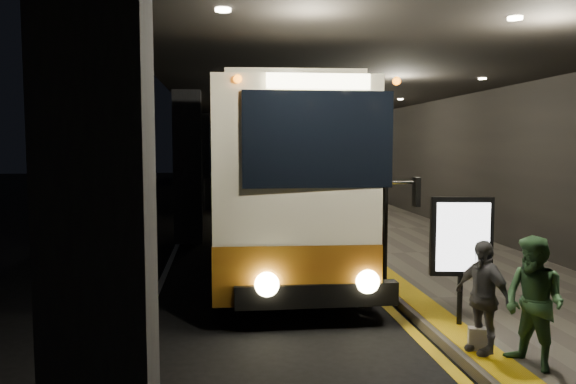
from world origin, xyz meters
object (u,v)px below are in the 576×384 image
passenger_waiting_grey (482,297)px  info_sign (462,239)px  bag_plain (478,339)px  coach_second (249,162)px  stanchion_post (375,245)px  coach_main (277,183)px  passenger_boarding (370,227)px  coach_third (240,159)px  passenger_waiting_green (534,303)px

passenger_waiting_grey → info_sign: 1.24m
bag_plain → coach_second: bearing=94.8°
passenger_waiting_grey → stanchion_post: bearing=158.5°
coach_main → passenger_waiting_grey: coach_main is taller
passenger_boarding → coach_second: bearing=11.0°
coach_third → passenger_waiting_green: size_ratio=7.08×
coach_main → passenger_boarding: bearing=-45.1°
stanchion_post → coach_main: bearing=123.7°
coach_second → passenger_waiting_green: (2.28, -22.80, -1.00)m
passenger_waiting_green → info_sign: size_ratio=0.83×
passenger_boarding → passenger_waiting_grey: size_ratio=1.12×
coach_second → passenger_waiting_green: 22.94m
coach_main → bag_plain: 7.96m
passenger_boarding → passenger_waiting_grey: (0.01, -5.52, -0.09)m
coach_main → coach_second: 14.62m
passenger_waiting_grey → coach_third: bearing=160.6°
coach_second → stanchion_post: (1.83, -17.39, -1.26)m
coach_main → passenger_boarding: coach_main is taller
passenger_boarding → bag_plain: (0.00, -5.46, -0.68)m
bag_plain → stanchion_post: 4.80m
coach_second → stanchion_post: 17.53m
coach_second → info_sign: coach_second is taller
coach_second → passenger_waiting_grey: (1.89, -22.24, -1.07)m
coach_third → passenger_waiting_green: bearing=-88.3°
info_sign → stanchion_post: info_sign is taller
coach_third → info_sign: coach_third is taller
stanchion_post → info_sign: bearing=-86.2°
coach_main → bag_plain: coach_main is taller
coach_second → stanchion_post: size_ratio=11.77×
coach_main → info_sign: (2.10, -6.54, -0.42)m
passenger_boarding → coach_third: bearing=7.9°
coach_third → passenger_waiting_green: (2.26, -38.95, -0.76)m
bag_plain → coach_main: bearing=104.1°
coach_third → passenger_waiting_grey: size_ratio=7.70×
passenger_waiting_green → passenger_waiting_grey: (-0.38, 0.56, -0.06)m
coach_second → passenger_boarding: 16.85m
bag_plain → passenger_waiting_green: bearing=-57.5°
stanchion_post → coach_second: bearing=96.0°
passenger_waiting_green → bag_plain: bearing=-169.6°
coach_third → passenger_boarding: coach_third is taller
info_sign → passenger_waiting_grey: bearing=-90.2°
coach_third → passenger_waiting_green: 39.02m
bag_plain → stanchion_post: (-0.05, 4.79, 0.40)m
coach_main → coach_second: size_ratio=0.97×
passenger_waiting_grey → bag_plain: size_ratio=4.86×
passenger_boarding → passenger_waiting_green: (0.40, -6.08, -0.03)m
passenger_waiting_grey → stanchion_post: 4.85m
passenger_boarding → info_sign: 4.46m
coach_main → passenger_waiting_green: size_ratio=7.83×
coach_second → bag_plain: coach_second is taller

